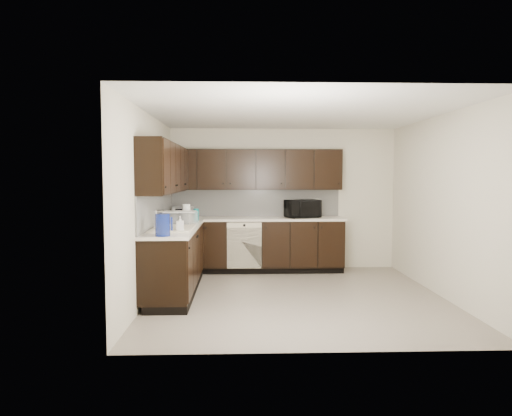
{
  "coord_description": "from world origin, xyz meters",
  "views": [
    {
      "loc": [
        -0.76,
        -6.15,
        1.66
      ],
      "look_at": [
        -0.53,
        0.6,
        1.18
      ],
      "focal_mm": 32.0,
      "sensor_mm": 36.0,
      "label": 1
    }
  ],
  "objects_px": {
    "toaster_oven": "(183,212)",
    "microwave": "(302,209)",
    "sink": "(172,234)",
    "storage_bin": "(180,217)",
    "blue_pitcher": "(163,225)"
  },
  "relations": [
    {
      "from": "toaster_oven",
      "to": "microwave",
      "type": "bearing_deg",
      "value": 17.44
    },
    {
      "from": "microwave",
      "to": "toaster_oven",
      "type": "relative_size",
      "value": 1.77
    },
    {
      "from": "sink",
      "to": "toaster_oven",
      "type": "distance_m",
      "value": 1.72
    },
    {
      "from": "sink",
      "to": "storage_bin",
      "type": "distance_m",
      "value": 0.82
    },
    {
      "from": "sink",
      "to": "blue_pitcher",
      "type": "xyz_separation_m",
      "value": [
        -0.01,
        -0.69,
        0.19
      ]
    },
    {
      "from": "sink",
      "to": "microwave",
      "type": "bearing_deg",
      "value": 40.3
    },
    {
      "from": "microwave",
      "to": "toaster_oven",
      "type": "height_order",
      "value": "microwave"
    },
    {
      "from": "toaster_oven",
      "to": "blue_pitcher",
      "type": "bearing_deg",
      "value": -70.56
    },
    {
      "from": "toaster_oven",
      "to": "storage_bin",
      "type": "xyz_separation_m",
      "value": [
        0.06,
        -0.9,
        -0.01
      ]
    },
    {
      "from": "blue_pitcher",
      "to": "toaster_oven",
      "type": "bearing_deg",
      "value": 78.58
    },
    {
      "from": "microwave",
      "to": "toaster_oven",
      "type": "xyz_separation_m",
      "value": [
        -2.06,
        0.02,
        -0.05
      ]
    },
    {
      "from": "microwave",
      "to": "blue_pitcher",
      "type": "xyz_separation_m",
      "value": [
        -2.0,
        -2.37,
        -0.02
      ]
    },
    {
      "from": "sink",
      "to": "toaster_oven",
      "type": "xyz_separation_m",
      "value": [
        -0.07,
        1.71,
        0.16
      ]
    },
    {
      "from": "toaster_oven",
      "to": "blue_pitcher",
      "type": "relative_size",
      "value": 1.17
    },
    {
      "from": "toaster_oven",
      "to": "sink",
      "type": "bearing_deg",
      "value": -69.6
    }
  ]
}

